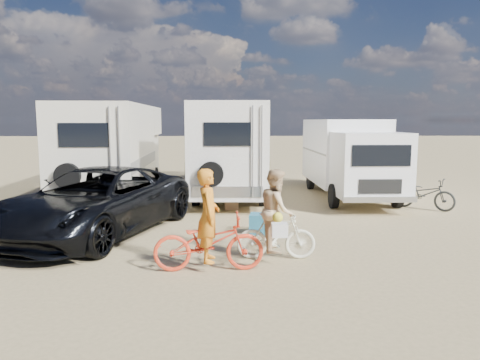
{
  "coord_description": "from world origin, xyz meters",
  "views": [
    {
      "loc": [
        -0.6,
        -9.25,
        2.74
      ],
      "look_at": [
        -0.29,
        1.57,
        1.3
      ],
      "focal_mm": 33.67,
      "sensor_mm": 36.0,
      "label": 1
    }
  ],
  "objects_px": {
    "bike_man": "(209,242)",
    "rider_man": "(208,225)",
    "box_truck": "(349,159)",
    "crate": "(231,204)",
    "rider_woman": "(276,219)",
    "rv_main": "(231,150)",
    "bike_parked": "(424,194)",
    "dark_suv": "(96,202)",
    "cooler": "(262,224)",
    "bike_woman": "(276,236)",
    "rv_left": "(114,151)"
  },
  "relations": [
    {
      "from": "bike_man",
      "to": "rider_man",
      "type": "distance_m",
      "value": 0.33
    },
    {
      "from": "box_truck",
      "to": "crate",
      "type": "distance_m",
      "value": 4.82
    },
    {
      "from": "rider_man",
      "to": "rider_woman",
      "type": "height_order",
      "value": "rider_man"
    },
    {
      "from": "rv_main",
      "to": "bike_parked",
      "type": "distance_m",
      "value": 6.83
    },
    {
      "from": "bike_man",
      "to": "rv_main",
      "type": "bearing_deg",
      "value": -6.07
    },
    {
      "from": "rider_woman",
      "to": "crate",
      "type": "height_order",
      "value": "rider_woman"
    },
    {
      "from": "dark_suv",
      "to": "cooler",
      "type": "xyz_separation_m",
      "value": [
        4.0,
        -0.03,
        -0.56
      ]
    },
    {
      "from": "box_truck",
      "to": "rider_woman",
      "type": "distance_m",
      "value": 7.89
    },
    {
      "from": "rv_main",
      "to": "crate",
      "type": "distance_m",
      "value": 3.3
    },
    {
      "from": "cooler",
      "to": "crate",
      "type": "distance_m",
      "value": 3.15
    },
    {
      "from": "dark_suv",
      "to": "bike_man",
      "type": "relative_size",
      "value": 2.87
    },
    {
      "from": "box_truck",
      "to": "bike_woman",
      "type": "distance_m",
      "value": 7.92
    },
    {
      "from": "bike_man",
      "to": "crate",
      "type": "xyz_separation_m",
      "value": [
        0.47,
        5.76,
        -0.36
      ]
    },
    {
      "from": "rv_main",
      "to": "box_truck",
      "type": "relative_size",
      "value": 1.22
    },
    {
      "from": "box_truck",
      "to": "bike_man",
      "type": "xyz_separation_m",
      "value": [
        -4.68,
        -7.76,
        -0.86
      ]
    },
    {
      "from": "rider_woman",
      "to": "cooler",
      "type": "bearing_deg",
      "value": 5.5
    },
    {
      "from": "bike_parked",
      "to": "crate",
      "type": "xyz_separation_m",
      "value": [
        -5.97,
        0.18,
        -0.32
      ]
    },
    {
      "from": "rider_woman",
      "to": "cooler",
      "type": "distance_m",
      "value": 2.12
    },
    {
      "from": "bike_woman",
      "to": "bike_parked",
      "type": "distance_m",
      "value": 7.11
    },
    {
      "from": "bike_woman",
      "to": "rider_man",
      "type": "distance_m",
      "value": 1.51
    },
    {
      "from": "rider_woman",
      "to": "crate",
      "type": "relative_size",
      "value": 3.9
    },
    {
      "from": "rv_main",
      "to": "bike_woman",
      "type": "distance_m",
      "value": 8.18
    },
    {
      "from": "box_truck",
      "to": "rider_woman",
      "type": "bearing_deg",
      "value": -115.38
    },
    {
      "from": "box_truck",
      "to": "bike_parked",
      "type": "height_order",
      "value": "box_truck"
    },
    {
      "from": "dark_suv",
      "to": "bike_parked",
      "type": "distance_m",
      "value": 9.68
    },
    {
      "from": "bike_woman",
      "to": "dark_suv",
      "type": "bearing_deg",
      "value": 65.57
    },
    {
      "from": "crate",
      "to": "cooler",
      "type": "bearing_deg",
      "value": -76.69
    },
    {
      "from": "rider_woman",
      "to": "bike_man",
      "type": "bearing_deg",
      "value": 118.82
    },
    {
      "from": "bike_man",
      "to": "cooler",
      "type": "distance_m",
      "value": 2.96
    },
    {
      "from": "box_truck",
      "to": "bike_parked",
      "type": "relative_size",
      "value": 3.53
    },
    {
      "from": "bike_woman",
      "to": "cooler",
      "type": "xyz_separation_m",
      "value": [
        -0.11,
        2.04,
        -0.23
      ]
    },
    {
      "from": "bike_woman",
      "to": "rider_woman",
      "type": "bearing_deg",
      "value": 0.0
    },
    {
      "from": "box_truck",
      "to": "crate",
      "type": "xyz_separation_m",
      "value": [
        -4.21,
        -2.01,
        -1.22
      ]
    },
    {
      "from": "box_truck",
      "to": "bike_woman",
      "type": "bearing_deg",
      "value": -115.38
    },
    {
      "from": "bike_woman",
      "to": "rider_man",
      "type": "height_order",
      "value": "rider_man"
    },
    {
      "from": "box_truck",
      "to": "bike_woman",
      "type": "height_order",
      "value": "box_truck"
    },
    {
      "from": "box_truck",
      "to": "rv_left",
      "type": "bearing_deg",
      "value": 176.53
    },
    {
      "from": "bike_parked",
      "to": "crate",
      "type": "height_order",
      "value": "bike_parked"
    },
    {
      "from": "cooler",
      "to": "crate",
      "type": "height_order",
      "value": "cooler"
    },
    {
      "from": "cooler",
      "to": "crate",
      "type": "relative_size",
      "value": 1.45
    },
    {
      "from": "box_truck",
      "to": "cooler",
      "type": "relative_size",
      "value": 10.84
    },
    {
      "from": "rider_woman",
      "to": "rider_man",
      "type": "bearing_deg",
      "value": 118.82
    },
    {
      "from": "bike_man",
      "to": "crate",
      "type": "relative_size",
      "value": 4.81
    },
    {
      "from": "cooler",
      "to": "rider_man",
      "type": "bearing_deg",
      "value": -103.75
    },
    {
      "from": "rv_left",
      "to": "rider_woman",
      "type": "bearing_deg",
      "value": -58.28
    },
    {
      "from": "box_truck",
      "to": "cooler",
      "type": "height_order",
      "value": "box_truck"
    },
    {
      "from": "box_truck",
      "to": "rider_woman",
      "type": "xyz_separation_m",
      "value": [
        -3.37,
        -7.11,
        -0.57
      ]
    },
    {
      "from": "bike_man",
      "to": "bike_woman",
      "type": "xyz_separation_m",
      "value": [
        1.31,
        0.65,
        -0.06
      ]
    },
    {
      "from": "rv_left",
      "to": "rider_man",
      "type": "relative_size",
      "value": 4.39
    },
    {
      "from": "bike_parked",
      "to": "bike_man",
      "type": "bearing_deg",
      "value": 171.41
    }
  ]
}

